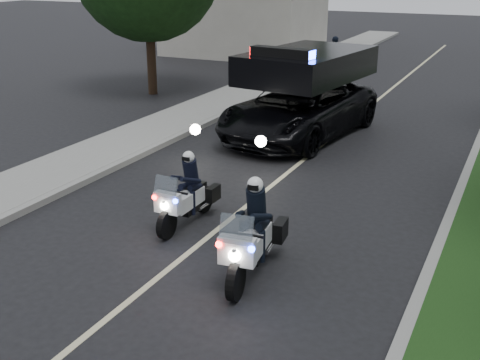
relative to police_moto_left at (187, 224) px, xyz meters
The scene contains 12 objects.
ground 3.70m from the police_moto_left, 79.34° to the right, with size 120.00×120.00×0.00m, color black.
curb_right 7.96m from the police_moto_left, 53.07° to the left, with size 0.20×60.00×0.15m, color gray.
curb_left 7.22m from the police_moto_left, 118.22° to the left, with size 0.20×60.00×0.15m, color gray.
sidewalk_left 7.80m from the police_moto_left, 125.36° to the left, with size 2.00×60.00×0.16m, color gray.
lane_marking 6.40m from the police_moto_left, 83.86° to the left, with size 0.12×50.00×0.01m, color #BFB78C.
police_moto_left is the anchor object (origin of this frame).
police_moto_right 2.45m from the police_moto_left, 32.92° to the right, with size 0.71×2.02×1.71m, color silver, non-canonical shape.
police_suv 7.17m from the police_moto_left, 92.16° to the left, with size 2.85×6.15×2.99m, color black.
bicycle 17.20m from the police_moto_left, 97.57° to the left, with size 0.63×1.82×0.95m, color black.
cyclist 17.20m from the police_moto_left, 97.57° to the left, with size 0.61×0.41×1.69m, color black.
tree_left_near 13.11m from the police_moto_left, 126.43° to the left, with size 5.71×5.71×9.51m, color #163712, non-canonical shape.
tree_left_far 25.95m from the police_moto_left, 109.15° to the left, with size 7.18×7.18×11.97m, color black, non-canonical shape.
Camera 1 is at (5.15, -6.02, 5.01)m, focal length 45.20 mm.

